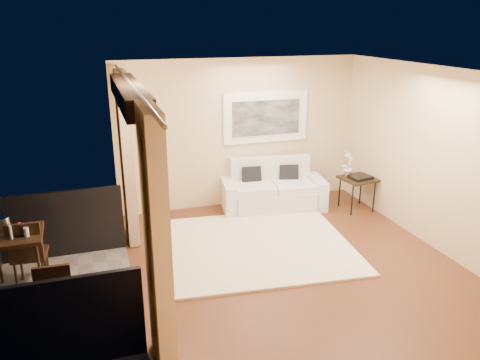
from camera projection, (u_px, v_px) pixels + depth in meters
floor at (293, 262)px, 6.74m from camera, size 5.00×5.00×0.00m
room_shell at (129, 94)px, 5.30m from camera, size 5.00×6.40×5.00m
balcony at (46, 290)px, 5.72m from camera, size 1.81×2.60×1.17m
curtains at (138, 191)px, 5.69m from camera, size 0.16×4.80×2.64m
artwork at (266, 117)px, 8.58m from camera, size 1.62×0.07×0.92m
rug at (256, 246)px, 7.20m from camera, size 3.08×2.76×0.04m
sofa at (272, 191)px, 8.66m from camera, size 1.96×1.06×0.90m
side_table at (358, 181)px, 8.47m from camera, size 0.63×0.63×0.61m
tray at (361, 177)px, 8.40m from camera, size 0.42×0.33×0.05m
orchid at (348, 163)px, 8.47m from camera, size 0.30×0.30×0.48m
bistro_table at (14, 240)px, 5.82m from camera, size 0.69×0.69×0.79m
balcony_chair_far at (27, 250)px, 5.92m from camera, size 0.44×0.44×0.95m
balcony_chair_near at (54, 301)px, 4.92m from camera, size 0.39×0.40×0.88m
ice_bucket at (3, 224)px, 5.83m from camera, size 0.18×0.18×0.20m
candle at (19, 226)px, 5.94m from camera, size 0.06×0.06×0.07m
vase at (11, 232)px, 5.64m from camera, size 0.04×0.04×0.18m
glass_a at (26, 232)px, 5.72m from camera, size 0.06×0.06×0.12m
glass_b at (30, 227)px, 5.85m from camera, size 0.06×0.06×0.12m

